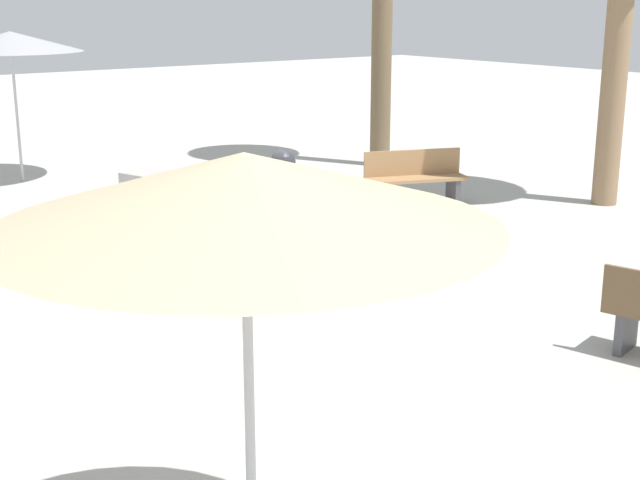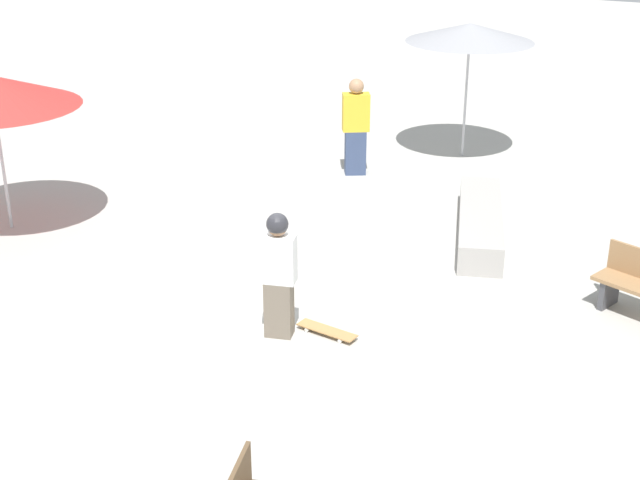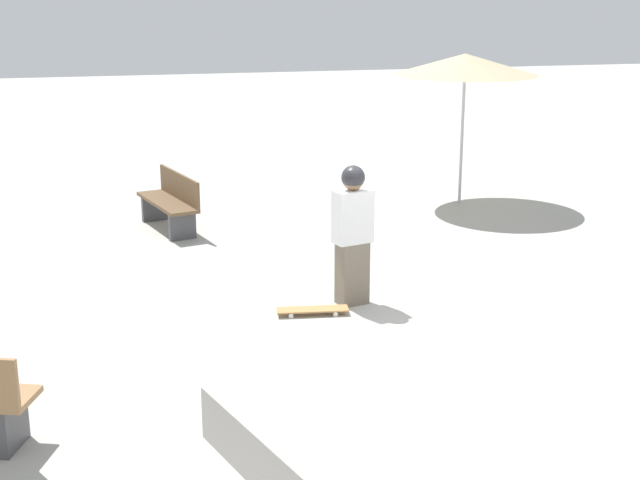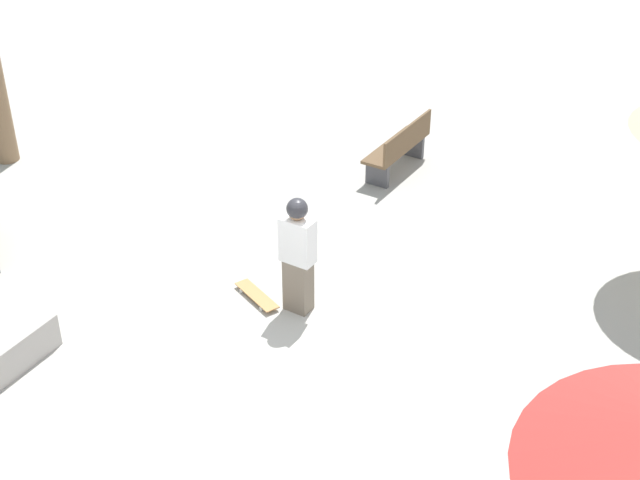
% 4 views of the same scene
% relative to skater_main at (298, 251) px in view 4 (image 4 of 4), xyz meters
% --- Properties ---
extents(ground_plane, '(60.00, 60.00, 0.00)m').
position_rel_skater_main_xyz_m(ground_plane, '(-0.83, -0.62, -0.87)').
color(ground_plane, '#B2AFA8').
extents(skater_main, '(0.33, 0.47, 1.62)m').
position_rel_skater_main_xyz_m(skater_main, '(0.00, 0.00, 0.00)').
color(skater_main, '#726656').
rests_on(skater_main, ground_plane).
extents(skateboard, '(0.32, 0.82, 0.07)m').
position_rel_skater_main_xyz_m(skateboard, '(-0.25, 0.53, -0.81)').
color(skateboard, '#B7844C').
rests_on(skateboard, ground_plane).
extents(bench_near, '(1.66, 0.82, 0.85)m').
position_rel_skater_main_xyz_m(bench_near, '(3.83, 1.70, -0.45)').
color(bench_near, '#47474C').
rests_on(bench_near, ground_plane).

